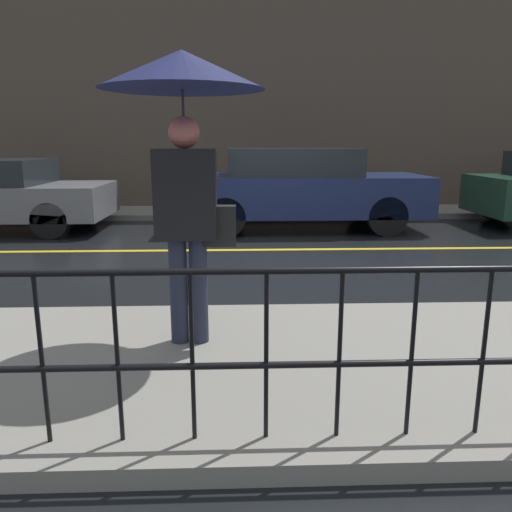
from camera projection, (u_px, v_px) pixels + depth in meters
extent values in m
plane|color=black|center=(259.00, 250.00, 7.73)|extent=(80.00, 80.00, 0.00)
cube|color=gray|center=(284.00, 366.00, 3.60)|extent=(28.00, 2.43, 0.12)
cube|color=gray|center=(252.00, 212.00, 11.44)|extent=(28.00, 1.61, 0.12)
cube|color=gold|center=(259.00, 250.00, 7.73)|extent=(25.20, 0.12, 0.01)
cube|color=#4C4238|center=(250.00, 65.00, 11.63)|extent=(28.00, 0.30, 6.76)
cylinder|color=black|center=(305.00, 271.00, 2.44)|extent=(12.00, 0.04, 0.04)
cylinder|color=black|center=(303.00, 365.00, 2.55)|extent=(12.00, 0.04, 0.04)
cylinder|color=black|center=(42.00, 361.00, 2.49)|extent=(0.02, 0.02, 0.90)
cylinder|color=black|center=(118.00, 359.00, 2.51)|extent=(0.02, 0.02, 0.90)
cylinder|color=black|center=(192.00, 358.00, 2.52)|extent=(0.02, 0.02, 0.90)
cylinder|color=black|center=(266.00, 357.00, 2.53)|extent=(0.02, 0.02, 0.90)
cylinder|color=black|center=(339.00, 356.00, 2.55)|extent=(0.02, 0.02, 0.90)
cylinder|color=black|center=(412.00, 355.00, 2.56)|extent=(0.02, 0.02, 0.90)
cylinder|color=black|center=(483.00, 354.00, 2.58)|extent=(0.02, 0.02, 0.90)
cylinder|color=#23283D|center=(179.00, 291.00, 3.80)|extent=(0.14, 0.14, 0.82)
cylinder|color=#23283D|center=(199.00, 291.00, 3.81)|extent=(0.14, 0.14, 0.82)
cube|color=black|center=(186.00, 194.00, 3.64)|extent=(0.44, 0.27, 0.65)
sphere|color=#C66B61|center=(184.00, 133.00, 3.54)|extent=(0.23, 0.23, 0.23)
cylinder|color=#262628|center=(184.00, 143.00, 3.56)|extent=(0.02, 0.02, 0.73)
cone|color=#191E4C|center=(182.00, 69.00, 3.45)|extent=(1.16, 1.16, 0.26)
cube|color=black|center=(220.00, 226.00, 3.70)|extent=(0.24, 0.12, 0.30)
cylinder|color=black|center=(81.00, 208.00, 10.24)|extent=(0.63, 0.22, 0.63)
cylinder|color=black|center=(50.00, 221.00, 8.57)|extent=(0.63, 0.22, 0.63)
cube|color=#19234C|center=(301.00, 194.00, 9.49)|extent=(4.60, 1.88, 0.73)
cube|color=#1E2328|center=(292.00, 162.00, 9.35)|extent=(2.39, 1.73, 0.50)
cylinder|color=black|center=(364.00, 205.00, 10.42)|extent=(0.70, 0.22, 0.70)
cylinder|color=black|center=(387.00, 216.00, 8.80)|extent=(0.70, 0.22, 0.70)
cylinder|color=black|center=(227.00, 205.00, 10.31)|extent=(0.70, 0.22, 0.70)
cylinder|color=black|center=(226.00, 217.00, 8.70)|extent=(0.70, 0.22, 0.70)
cylinder|color=black|center=(496.00, 206.00, 10.51)|extent=(0.62, 0.22, 0.62)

